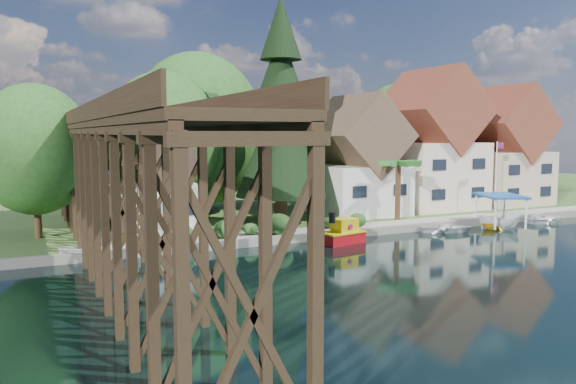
% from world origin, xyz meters
% --- Properties ---
extents(ground, '(140.00, 140.00, 0.00)m').
position_xyz_m(ground, '(0.00, 0.00, 0.00)').
color(ground, black).
rests_on(ground, ground).
extents(bank, '(140.00, 52.00, 0.50)m').
position_xyz_m(bank, '(0.00, 34.00, 0.25)').
color(bank, '#2E5120').
rests_on(bank, ground).
extents(seawall, '(60.00, 0.40, 0.62)m').
position_xyz_m(seawall, '(4.00, 8.00, 0.31)').
color(seawall, slate).
rests_on(seawall, ground).
extents(promenade, '(50.00, 2.60, 0.06)m').
position_xyz_m(promenade, '(6.00, 9.30, 0.53)').
color(promenade, gray).
rests_on(promenade, bank).
extents(trestle_bridge, '(4.12, 44.18, 9.30)m').
position_xyz_m(trestle_bridge, '(-16.00, 5.17, 5.35)').
color(trestle_bridge, black).
rests_on(trestle_bridge, ground).
extents(house_left, '(7.64, 8.64, 11.02)m').
position_xyz_m(house_left, '(7.00, 16.00, 5.14)').
color(house_left, silver).
rests_on(house_left, bank).
extents(house_center, '(8.65, 9.18, 13.89)m').
position_xyz_m(house_center, '(16.00, 16.50, 6.42)').
color(house_center, beige).
rests_on(house_center, bank).
extents(house_right, '(8.15, 8.64, 12.45)m').
position_xyz_m(house_right, '(25.00, 16.00, 5.78)').
color(house_right, '#C1AA8B').
rests_on(house_right, bank).
extents(shed, '(5.09, 5.40, 7.85)m').
position_xyz_m(shed, '(-11.00, 14.50, 3.83)').
color(shed, silver).
rests_on(shed, bank).
extents(bg_trees, '(49.90, 13.30, 10.57)m').
position_xyz_m(bg_trees, '(1.00, 21.25, 7.29)').
color(bg_trees, '#382314').
rests_on(bg_trees, bank).
extents(shrubs, '(15.76, 2.47, 1.70)m').
position_xyz_m(shrubs, '(-4.60, 9.26, 1.23)').
color(shrubs, '#1F4418').
rests_on(shrubs, bank).
extents(conifer, '(7.48, 7.48, 18.41)m').
position_xyz_m(conifer, '(-1.61, 13.76, 9.36)').
color(conifer, '#382314').
rests_on(conifer, bank).
extents(palm_tree, '(4.75, 4.75, 5.42)m').
position_xyz_m(palm_tree, '(8.02, 10.84, 5.23)').
color(palm_tree, '#382314').
rests_on(palm_tree, bank).
extents(flagpole, '(1.04, 0.22, 6.66)m').
position_xyz_m(flagpole, '(18.83, 10.39, 4.59)').
color(flagpole, white).
rests_on(flagpole, bank).
extents(tugboat, '(3.59, 2.43, 2.39)m').
position_xyz_m(tugboat, '(-0.16, 6.29, 0.72)').
color(tugboat, '#B90C13').
rests_on(tugboat, ground).
extents(boat_white_a, '(5.11, 4.55, 0.87)m').
position_xyz_m(boat_white_a, '(9.79, 6.79, 0.44)').
color(boat_white_a, white).
rests_on(boat_white_a, ground).
extents(boat_canopy, '(4.50, 5.27, 2.86)m').
position_xyz_m(boat_canopy, '(14.86, 6.02, 1.23)').
color(boat_canopy, white).
rests_on(boat_canopy, ground).
extents(boat_yellow, '(2.62, 2.36, 1.21)m').
position_xyz_m(boat_yellow, '(14.29, 6.13, 0.61)').
color(boat_yellow, gold).
rests_on(boat_yellow, ground).
extents(boat_white_b, '(4.18, 3.01, 0.86)m').
position_xyz_m(boat_white_b, '(21.14, 6.83, 0.43)').
color(boat_white_b, white).
rests_on(boat_white_b, ground).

